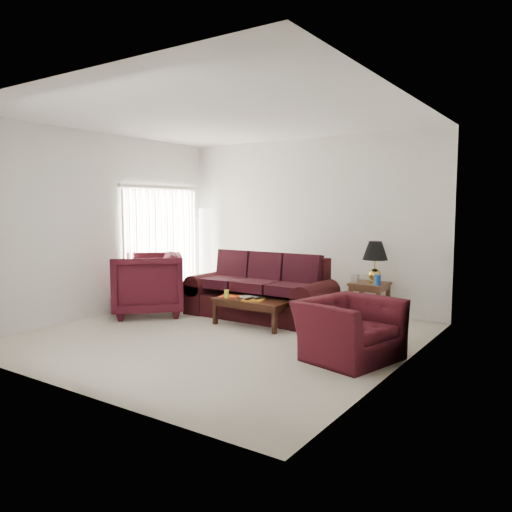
{
  "coord_description": "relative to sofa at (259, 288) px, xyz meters",
  "views": [
    {
      "loc": [
        4.21,
        -5.4,
        1.79
      ],
      "look_at": [
        0.0,
        0.85,
        1.05
      ],
      "focal_mm": 35.0,
      "sensor_mm": 36.0,
      "label": 1
    }
  ],
  "objects": [
    {
      "name": "floor_lamp",
      "position": [
        -1.91,
        0.96,
        0.4
      ],
      "size": [
        0.34,
        0.34,
        1.79
      ],
      "primitive_type": null,
      "rotation": [
        0.0,
        0.0,
        0.18
      ],
      "color": "white",
      "rests_on": "ground"
    },
    {
      "name": "table_lamp",
      "position": [
        1.6,
        0.91,
        0.43
      ],
      "size": [
        0.52,
        0.52,
        0.66
      ],
      "primitive_type": null,
      "rotation": [
        0.0,
        0.0,
        -0.39
      ],
      "color": "#AD9136",
      "rests_on": "end_table"
    },
    {
      "name": "end_table",
      "position": [
        1.54,
        0.87,
        -0.2
      ],
      "size": [
        0.58,
        0.58,
        0.59
      ],
      "primitive_type": null,
      "rotation": [
        0.0,
        0.0,
        -0.07
      ],
      "color": "brown",
      "rests_on": "ground"
    },
    {
      "name": "sofa",
      "position": [
        0.0,
        0.0,
        0.0
      ],
      "size": [
        2.48,
        1.2,
        0.99
      ],
      "primitive_type": null,
      "rotation": [
        0.0,
        0.0,
        0.06
      ],
      "color": "black",
      "rests_on": "ground"
    },
    {
      "name": "throw_pillow",
      "position": [
        -0.5,
        0.85,
        0.25
      ],
      "size": [
        0.45,
        0.35,
        0.42
      ],
      "primitive_type": "cube",
      "rotation": [
        -0.21,
        0.0,
        0.43
      ],
      "color": "black",
      "rests_on": "sofa"
    },
    {
      "name": "clock",
      "position": [
        1.34,
        0.76,
        0.17
      ],
      "size": [
        0.15,
        0.1,
        0.14
      ],
      "primitive_type": "cube",
      "rotation": [
        0.0,
        0.0,
        -0.42
      ],
      "color": "#BCBCC0",
      "rests_on": "end_table"
    },
    {
      "name": "blue_canister",
      "position": [
        1.74,
        0.67,
        0.18
      ],
      "size": [
        0.12,
        0.12,
        0.16
      ],
      "primitive_type": "cylinder",
      "rotation": [
        0.0,
        0.0,
        -0.19
      ],
      "color": "navy",
      "rests_on": "end_table"
    },
    {
      "name": "magazine_orange",
      "position": [
        0.3,
        -0.6,
        -0.08
      ],
      "size": [
        0.35,
        0.3,
        0.02
      ],
      "primitive_type": "cube",
      "rotation": [
        0.0,
        0.0,
        0.3
      ],
      "color": "orange",
      "rests_on": "coffee_table"
    },
    {
      "name": "picture_frame",
      "position": [
        1.35,
        1.11,
        0.18
      ],
      "size": [
        0.19,
        0.2,
        0.05
      ],
      "primitive_type": "cube",
      "rotation": [
        1.36,
        0.0,
        0.5
      ],
      "color": "silver",
      "rests_on": "end_table"
    },
    {
      "name": "armchair_right",
      "position": [
        2.11,
        -1.26,
        -0.14
      ],
      "size": [
        1.19,
        1.29,
        0.71
      ],
      "primitive_type": "imported",
      "rotation": [
        0.0,
        0.0,
        1.32
      ],
      "color": "#3D0E15",
      "rests_on": "ground"
    },
    {
      "name": "magazine_red",
      "position": [
        -0.16,
        -0.57,
        -0.08
      ],
      "size": [
        0.36,
        0.31,
        0.02
      ],
      "primitive_type": "cube",
      "rotation": [
        0.0,
        0.0,
        0.31
      ],
      "color": "#BD3912",
      "rests_on": "coffee_table"
    },
    {
      "name": "armchair_left",
      "position": [
        -1.67,
        -0.85,
        0.02
      ],
      "size": [
        1.59,
        1.59,
        1.04
      ],
      "primitive_type": "imported",
      "rotation": [
        0.0,
        0.0,
        -0.78
      ],
      "color": "#3C0D17",
      "rests_on": "ground"
    },
    {
      "name": "blinds",
      "position": [
        -2.21,
        0.06,
        0.59
      ],
      "size": [
        0.1,
        2.0,
        2.16
      ],
      "primitive_type": "cube",
      "color": "silver",
      "rests_on": "ground"
    },
    {
      "name": "floor",
      "position": [
        0.21,
        -1.24,
        -0.49
      ],
      "size": [
        5.0,
        5.0,
        0.0
      ],
      "primitive_type": "plane",
      "color": "beige",
      "rests_on": "ground"
    },
    {
      "name": "coffee_table",
      "position": [
        0.23,
        -0.52,
        -0.29
      ],
      "size": [
        1.22,
        0.7,
        0.41
      ],
      "primitive_type": null,
      "rotation": [
        0.0,
        0.0,
        -0.1
      ],
      "color": "black",
      "rests_on": "ground"
    },
    {
      "name": "magazine_white",
      "position": [
        0.1,
        -0.44,
        -0.08
      ],
      "size": [
        0.27,
        0.22,
        0.01
      ],
      "primitive_type": "cube",
      "rotation": [
        0.0,
        0.0,
        -0.1
      ],
      "color": "beige",
      "rests_on": "coffee_table"
    },
    {
      "name": "remote_a",
      "position": [
        0.25,
        -0.64,
        -0.06
      ],
      "size": [
        0.07,
        0.19,
        0.02
      ],
      "primitive_type": "cube",
      "rotation": [
        0.0,
        0.0,
        0.09
      ],
      "color": "black",
      "rests_on": "coffee_table"
    },
    {
      "name": "yellow_glass",
      "position": [
        -0.15,
        -0.67,
        -0.02
      ],
      "size": [
        0.08,
        0.08,
        0.13
      ],
      "primitive_type": "cylinder",
      "rotation": [
        0.0,
        0.0,
        0.04
      ],
      "color": "yellow",
      "rests_on": "coffee_table"
    },
    {
      "name": "remote_b",
      "position": [
        0.36,
        -0.54,
        -0.06
      ],
      "size": [
        0.09,
        0.18,
        0.02
      ],
      "primitive_type": "cube",
      "rotation": [
        0.0,
        0.0,
        -0.23
      ],
      "color": "black",
      "rests_on": "coffee_table"
    }
  ]
}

